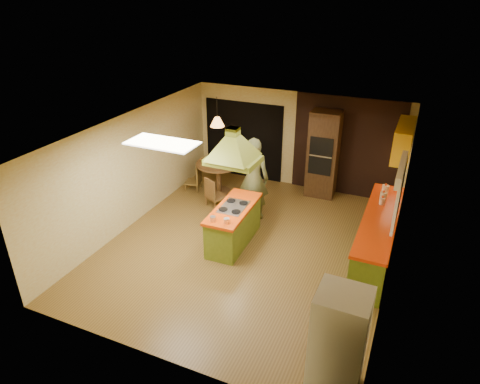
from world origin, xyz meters
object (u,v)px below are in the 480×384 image
at_px(man, 253,179).
at_px(dining_table, 219,172).
at_px(refrigerator, 338,344).
at_px(wall_oven, 323,154).
at_px(canister_large, 385,190).
at_px(kitchen_island, 234,225).

relative_size(man, dining_table, 1.72).
bearing_deg(man, refrigerator, 111.45).
distance_m(man, refrigerator, 4.78).
xyz_separation_m(man, wall_oven, (1.15, 1.78, 0.13)).
bearing_deg(refrigerator, wall_oven, 106.75).
height_order(refrigerator, wall_oven, wall_oven).
bearing_deg(canister_large, kitchen_island, -149.06).
relative_size(man, wall_oven, 0.88).
bearing_deg(canister_large, man, -170.60).
distance_m(kitchen_island, refrigerator, 3.86).
bearing_deg(wall_oven, dining_table, -159.19).
xyz_separation_m(wall_oven, canister_large, (1.64, -1.32, -0.07)).
bearing_deg(wall_oven, refrigerator, -75.64).
bearing_deg(kitchen_island, refrigerator, -46.98).
bearing_deg(refrigerator, dining_table, 131.47).
bearing_deg(dining_table, man, -32.18).
distance_m(refrigerator, canister_large, 4.38).
height_order(wall_oven, canister_large, wall_oven).
xyz_separation_m(kitchen_island, dining_table, (-1.31, 1.97, 0.16)).
distance_m(kitchen_island, man, 1.30).
bearing_deg(dining_table, refrigerator, -49.51).
bearing_deg(dining_table, wall_oven, 22.22).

